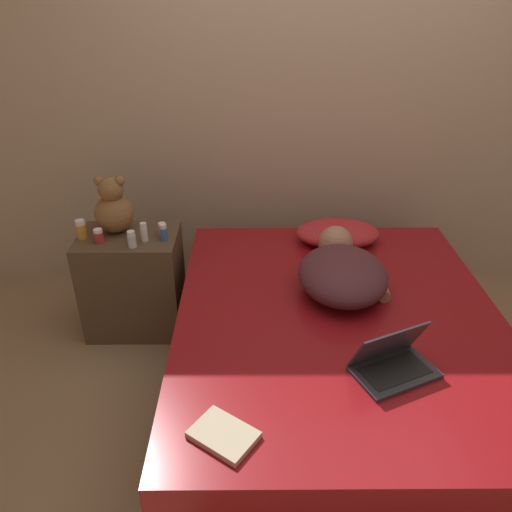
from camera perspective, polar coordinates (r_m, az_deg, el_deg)
ground_plane at (r=2.69m, az=8.62°, el=-15.41°), size 12.00×12.00×0.00m
wall_back at (r=3.17m, az=7.28°, el=18.59°), size 8.00×0.06×2.60m
bed at (r=2.52m, az=9.05°, el=-11.31°), size 1.54×1.85×0.51m
nightstand at (r=3.02m, az=-13.81°, el=-2.93°), size 0.55×0.39×0.61m
pillow at (r=2.95m, az=9.32°, el=2.61°), size 0.49×0.33×0.12m
person_lying at (r=2.50m, az=9.85°, el=-1.64°), size 0.46×0.71×0.20m
laptop at (r=2.07m, az=15.31°, el=-11.56°), size 0.37×0.31×0.20m
teddy_bear at (r=2.89m, az=-15.99°, el=5.31°), size 0.21×0.21×0.33m
bottle_amber at (r=2.89m, az=-19.33°, el=2.85°), size 0.06×0.06×0.11m
bottle_blue at (r=2.76m, az=-10.49°, el=2.65°), size 0.04×0.04×0.09m
bottle_white at (r=2.78m, az=-12.68°, el=2.67°), size 0.04×0.04×0.11m
bottle_red at (r=2.83m, az=-17.55°, el=2.19°), size 0.05×0.05×0.08m
bottle_pink at (r=2.83m, az=-10.67°, el=3.04°), size 0.04×0.04×0.07m
bottle_clear at (r=2.73m, az=-14.02°, el=1.86°), size 0.04×0.04×0.09m
book at (r=1.80m, az=-3.73°, el=-19.72°), size 0.26×0.25×0.02m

